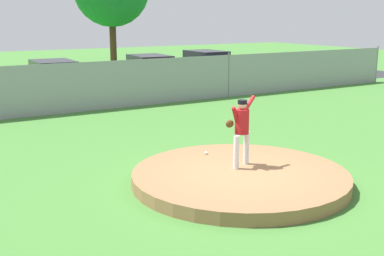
% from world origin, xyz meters
% --- Properties ---
extents(ground_plane, '(80.00, 80.00, 0.00)m').
position_xyz_m(ground_plane, '(0.00, 6.00, 0.00)').
color(ground_plane, '#427A33').
extents(asphalt_strip, '(44.00, 7.00, 0.01)m').
position_xyz_m(asphalt_strip, '(0.00, 14.50, 0.00)').
color(asphalt_strip, '#2B2B2D').
rests_on(asphalt_strip, ground_plane).
extents(pitchers_mound, '(4.81, 4.81, 0.28)m').
position_xyz_m(pitchers_mound, '(0.00, 0.00, 0.14)').
color(pitchers_mound, olive).
rests_on(pitchers_mound, ground_plane).
extents(pitcher_youth, '(0.82, 0.32, 1.61)m').
position_xyz_m(pitcher_youth, '(0.23, 0.30, 1.23)').
color(pitcher_youth, silver).
rests_on(pitcher_youth, pitchers_mound).
extents(baseball, '(0.07, 0.07, 0.07)m').
position_xyz_m(baseball, '(0.11, 1.55, 0.31)').
color(baseball, white).
rests_on(baseball, pitchers_mound).
extents(chainlink_fence, '(33.87, 0.07, 2.01)m').
position_xyz_m(chainlink_fence, '(0.00, 10.00, 0.96)').
color(chainlink_fence, gray).
rests_on(chainlink_fence, ground_plane).
extents(parked_car_white, '(2.08, 4.48, 1.64)m').
position_xyz_m(parked_car_white, '(0.03, 14.49, 0.78)').
color(parked_car_white, silver).
rests_on(parked_car_white, ground_plane).
extents(parked_car_navy, '(1.86, 4.22, 1.78)m').
position_xyz_m(parked_car_navy, '(8.43, 14.48, 0.84)').
color(parked_car_navy, '#161E4C').
rests_on(parked_car_navy, ground_plane).
extents(parked_car_red, '(2.19, 4.50, 1.66)m').
position_xyz_m(parked_car_red, '(5.13, 14.76, 0.79)').
color(parked_car_red, '#A81919').
rests_on(parked_car_red, ground_plane).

